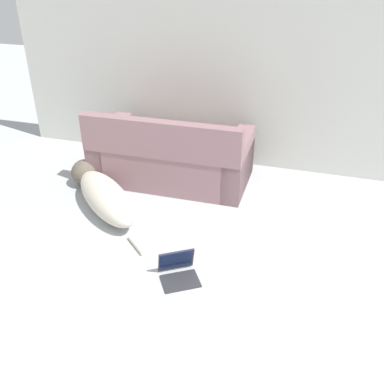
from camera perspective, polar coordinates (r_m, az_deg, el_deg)
wall_back at (r=5.11m, az=11.13°, el=15.80°), size 6.59×0.06×2.41m
couch at (r=4.97m, az=-2.77°, el=4.57°), size 1.77×0.94×0.85m
dog at (r=4.57m, az=-11.88°, el=-0.12°), size 1.38×1.27×0.32m
laptop_open at (r=3.59m, az=-1.89°, el=-10.19°), size 0.41×0.40×0.23m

